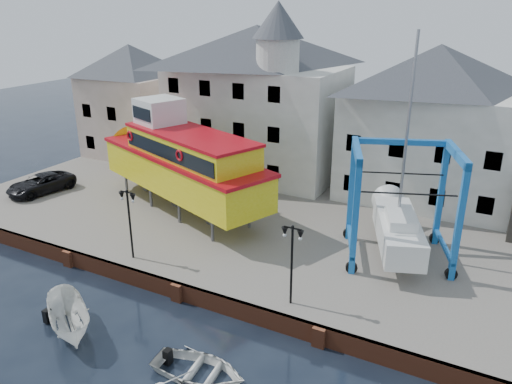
% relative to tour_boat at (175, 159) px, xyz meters
% --- Properties ---
extents(ground, '(140.00, 140.00, 0.00)m').
position_rel_tour_boat_xyz_m(ground, '(6.46, -8.84, -4.57)').
color(ground, black).
rests_on(ground, ground).
extents(hardstanding, '(44.00, 22.00, 1.00)m').
position_rel_tour_boat_xyz_m(hardstanding, '(6.46, 2.16, -4.07)').
color(hardstanding, '#68625B').
rests_on(hardstanding, ground).
extents(quay_wall, '(44.00, 0.47, 1.00)m').
position_rel_tour_boat_xyz_m(quay_wall, '(6.46, -8.73, -4.07)').
color(quay_wall, brown).
rests_on(quay_wall, ground).
extents(building_pink, '(8.00, 7.00, 10.30)m').
position_rel_tour_boat_xyz_m(building_pink, '(-11.54, 9.16, 1.58)').
color(building_pink, tan).
rests_on(building_pink, hardstanding).
extents(building_white_main, '(14.00, 8.30, 14.00)m').
position_rel_tour_boat_xyz_m(building_white_main, '(1.59, 9.56, 2.77)').
color(building_white_main, beige).
rests_on(building_white_main, hardstanding).
extents(building_white_right, '(12.00, 8.00, 11.20)m').
position_rel_tour_boat_xyz_m(building_white_right, '(15.46, 10.16, 2.03)').
color(building_white_right, beige).
rests_on(building_white_right, hardstanding).
extents(lamp_post_left, '(1.12, 0.32, 4.20)m').
position_rel_tour_boat_xyz_m(lamp_post_left, '(2.46, -7.64, -0.40)').
color(lamp_post_left, black).
rests_on(lamp_post_left, hardstanding).
extents(lamp_post_right, '(1.12, 0.32, 4.20)m').
position_rel_tour_boat_xyz_m(lamp_post_right, '(12.46, -7.64, -0.40)').
color(lamp_post_right, black).
rests_on(lamp_post_right, hardstanding).
extents(tour_boat, '(17.72, 10.09, 7.58)m').
position_rel_tour_boat_xyz_m(tour_boat, '(0.00, 0.00, 0.00)').
color(tour_boat, '#59595E').
rests_on(tour_boat, hardstanding).
extents(travel_lift, '(7.10, 8.56, 12.60)m').
position_rel_tour_boat_xyz_m(travel_lift, '(15.63, 0.23, -1.46)').
color(travel_lift, '#0F4AAB').
rests_on(travel_lift, hardstanding).
extents(van, '(3.28, 5.48, 1.43)m').
position_rel_tour_boat_xyz_m(van, '(-10.94, -2.72, -2.86)').
color(van, black).
rests_on(van, hardstanding).
extents(motorboat_a, '(4.85, 4.04, 1.80)m').
position_rel_tour_boat_xyz_m(motorboat_a, '(3.57, -13.46, -4.57)').
color(motorboat_a, white).
rests_on(motorboat_a, ground).
extents(motorboat_b, '(4.48, 3.42, 0.87)m').
position_rel_tour_boat_xyz_m(motorboat_b, '(10.68, -13.11, -4.57)').
color(motorboat_b, white).
rests_on(motorboat_b, ground).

